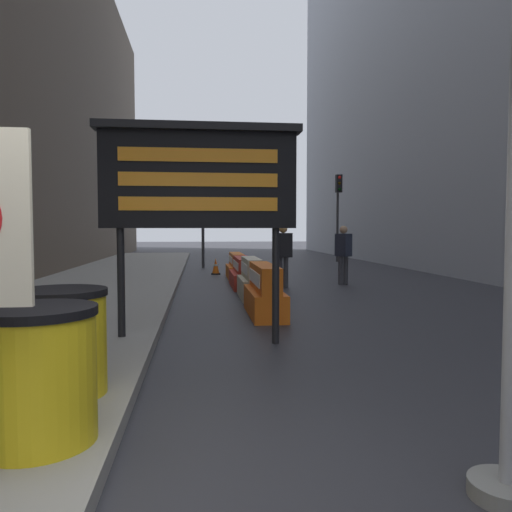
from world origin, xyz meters
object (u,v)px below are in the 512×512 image
(jersey_barrier_cream, at_px, (251,280))
(pedestrian_passerby, at_px, (343,250))
(barrel_drum_middle, at_px, (61,342))
(traffic_light_far_side, at_px, (338,199))
(jersey_barrier_orange_near, at_px, (236,267))
(jersey_barrier_orange_far, at_px, (264,293))
(jersey_barrier_red_striped, at_px, (243,274))
(barrel_drum_foreground, at_px, (37,375))
(message_board, at_px, (199,179))
(pedestrian_worker, at_px, (283,251))
(traffic_light_near_curb, at_px, (203,191))
(traffic_cone_near, at_px, (216,267))

(jersey_barrier_cream, xyz_separation_m, pedestrian_passerby, (2.87, 2.44, 0.58))
(barrel_drum_middle, relative_size, traffic_light_far_side, 0.22)
(jersey_barrier_orange_near, bearing_deg, jersey_barrier_orange_far, -90.00)
(jersey_barrier_orange_near, bearing_deg, jersey_barrier_red_striped, -90.00)
(barrel_drum_foreground, distance_m, message_board, 3.84)
(barrel_drum_foreground, xyz_separation_m, message_board, (1.08, 3.30, 1.64))
(jersey_barrier_red_striped, bearing_deg, pedestrian_worker, -15.01)
(message_board, bearing_deg, barrel_drum_middle, -117.40)
(jersey_barrier_orange_far, relative_size, jersey_barrier_cream, 1.14)
(jersey_barrier_red_striped, xyz_separation_m, traffic_light_near_curb, (-1.03, 6.74, 2.76))
(traffic_cone_near, bearing_deg, traffic_light_near_curb, 98.30)
(message_board, bearing_deg, traffic_cone_near, 86.98)
(barrel_drum_foreground, bearing_deg, traffic_light_near_curb, 85.80)
(traffic_light_near_curb, xyz_separation_m, pedestrian_passerby, (3.90, -6.48, -2.12))
(traffic_light_near_curb, xyz_separation_m, pedestrian_worker, (2.08, -7.03, -2.11))
(traffic_light_far_side, xyz_separation_m, pedestrian_passerby, (-2.57, -9.61, -2.02))
(jersey_barrier_red_striped, height_order, traffic_light_near_curb, traffic_light_near_curb)
(barrel_drum_middle, bearing_deg, jersey_barrier_orange_near, 78.32)
(jersey_barrier_orange_far, bearing_deg, traffic_cone_near, 94.21)
(barrel_drum_foreground, bearing_deg, barrel_drum_middle, 96.47)
(jersey_barrier_orange_far, bearing_deg, pedestrian_passerby, 58.69)
(jersey_barrier_red_striped, height_order, traffic_cone_near, jersey_barrier_red_striped)
(barrel_drum_foreground, xyz_separation_m, jersey_barrier_cream, (2.26, 7.85, -0.20))
(jersey_barrier_orange_far, distance_m, traffic_light_near_curb, 11.57)
(message_board, height_order, pedestrian_passerby, message_board)
(message_board, relative_size, jersey_barrier_orange_near, 1.47)
(barrel_drum_foreground, relative_size, pedestrian_worker, 0.54)
(message_board, xyz_separation_m, jersey_barrier_orange_near, (1.18, 9.18, -1.89))
(traffic_cone_near, bearing_deg, message_board, -93.02)
(jersey_barrier_orange_near, bearing_deg, jersey_barrier_cream, -90.00)
(jersey_barrier_orange_near, bearing_deg, message_board, -97.31)
(traffic_light_near_curb, distance_m, traffic_light_far_side, 7.18)
(jersey_barrier_orange_near, height_order, traffic_light_far_side, traffic_light_far_side)
(jersey_barrier_cream, relative_size, traffic_light_near_curb, 0.41)
(barrel_drum_middle, relative_size, jersey_barrier_cream, 0.52)
(jersey_barrier_red_striped, xyz_separation_m, jersey_barrier_orange_near, (0.00, 2.46, 0.00))
(traffic_cone_near, xyz_separation_m, traffic_light_far_side, (6.05, 5.96, 2.74))
(traffic_cone_near, xyz_separation_m, pedestrian_worker, (1.67, -4.20, 0.73))
(jersey_barrier_red_striped, bearing_deg, jersey_barrier_orange_near, 90.00)
(message_board, bearing_deg, pedestrian_passerby, 59.90)
(jersey_barrier_cream, xyz_separation_m, jersey_barrier_orange_near, (-0.00, 4.63, -0.05))
(jersey_barrier_cream, bearing_deg, jersey_barrier_orange_near, 90.00)
(jersey_barrier_orange_near, relative_size, pedestrian_worker, 1.18)
(barrel_drum_middle, bearing_deg, pedestrian_passerby, 60.56)
(traffic_light_far_side, relative_size, pedestrian_passerby, 2.49)
(traffic_light_near_curb, relative_size, traffic_light_far_side, 1.04)
(jersey_barrier_red_striped, bearing_deg, barrel_drum_foreground, -102.71)
(jersey_barrier_cream, relative_size, pedestrian_passerby, 1.05)
(jersey_barrier_orange_near, bearing_deg, traffic_light_far_side, 53.75)
(jersey_barrier_orange_far, relative_size, jersey_barrier_red_striped, 0.91)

